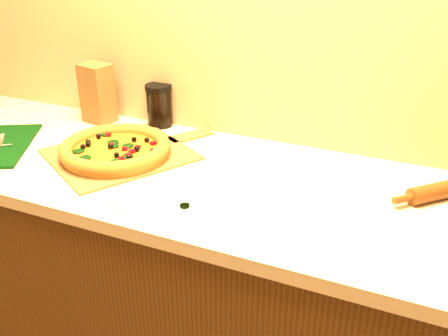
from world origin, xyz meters
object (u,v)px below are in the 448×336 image
pizza (115,149)px  dark_jar (159,105)px  pizza_peel (125,153)px  rolling_pin (447,189)px

pizza → dark_jar: dark_jar is taller
pizza_peel → rolling_pin: size_ratio=2.21×
pizza → rolling_pin: pizza is taller
rolling_pin → dark_jar: dark_jar is taller
pizza_peel → dark_jar: (-0.03, 0.27, 0.07)m
pizza_peel → pizza: size_ratio=1.69×
pizza → rolling_pin: 0.98m
pizza_peel → pizza: bearing=-73.3°
rolling_pin → dark_jar: size_ratio=1.72×
rolling_pin → dark_jar: (-0.99, 0.15, 0.05)m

